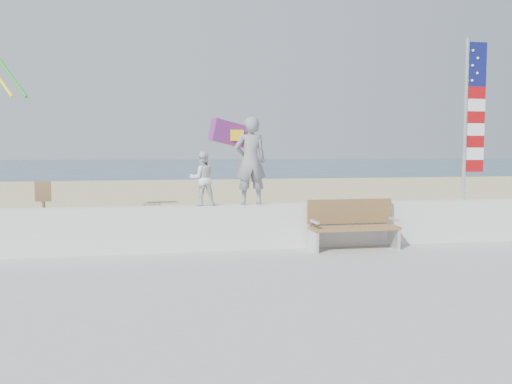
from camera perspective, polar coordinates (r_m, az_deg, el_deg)
ground at (r=9.21m, az=0.93°, el=-9.31°), size 220.00×220.00×0.00m
sand at (r=17.97m, az=-5.03°, el=-2.39°), size 90.00×40.00×0.08m
boardwalk at (r=5.50m, az=10.03°, el=-17.68°), size 50.00×12.40×0.10m
seawall at (r=11.02m, az=-1.22°, el=-3.67°), size 30.00×0.35×0.90m
adult at (r=10.93m, az=-0.59°, el=3.29°), size 0.67×0.46×1.77m
child at (r=10.81m, az=-5.67°, el=1.42°), size 0.57×0.47×1.08m
bench at (r=11.14m, az=10.14°, el=-3.34°), size 1.80×0.57×1.00m
flag at (r=12.77m, az=21.69°, el=7.77°), size 0.50×0.08×3.50m
parafoil_kite at (r=13.03m, az=-2.73°, el=6.16°), size 1.05×0.61×0.70m
sign at (r=12.04m, az=-21.45°, el=-1.77°), size 0.32×0.07×1.46m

